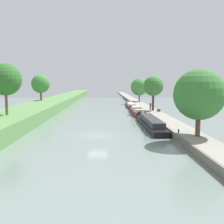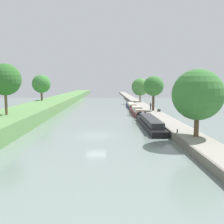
{
  "view_description": "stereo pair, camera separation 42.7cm",
  "coord_description": "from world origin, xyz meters",
  "px_view_note": "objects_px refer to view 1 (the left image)",
  "views": [
    {
      "loc": [
        0.95,
        -31.32,
        6.75
      ],
      "look_at": [
        2.37,
        17.34,
        1.0
      ],
      "focal_mm": 39.78,
      "sensor_mm": 36.0,
      "label": 1
    },
    {
      "loc": [
        1.38,
        -31.33,
        6.75
      ],
      "look_at": [
        2.37,
        17.34,
        1.0
      ],
      "focal_mm": 39.78,
      "sensor_mm": 36.0,
      "label": 2
    }
  ],
  "objects_px": {
    "park_bench": "(159,110)",
    "mooring_bollard_far": "(134,102)",
    "narrowboat_navy": "(130,105)",
    "narrowboat_black": "(149,122)",
    "mooring_bollard_near": "(179,131)",
    "narrowboat_maroon": "(136,111)",
    "person_walking": "(150,106)"
  },
  "relations": [
    {
      "from": "park_bench",
      "to": "mooring_bollard_far",
      "type": "bearing_deg",
      "value": 96.4
    },
    {
      "from": "narrowboat_navy",
      "to": "mooring_bollard_far",
      "type": "distance_m",
      "value": 6.08
    },
    {
      "from": "narrowboat_black",
      "to": "mooring_bollard_far",
      "type": "bearing_deg",
      "value": 87.1
    },
    {
      "from": "mooring_bollard_near",
      "to": "park_bench",
      "type": "distance_m",
      "value": 22.73
    },
    {
      "from": "narrowboat_maroon",
      "to": "person_walking",
      "type": "xyz_separation_m",
      "value": [
        3.05,
        -0.05,
        1.07
      ]
    },
    {
      "from": "narrowboat_maroon",
      "to": "person_walking",
      "type": "bearing_deg",
      "value": -1.03
    },
    {
      "from": "narrowboat_navy",
      "to": "mooring_bollard_far",
      "type": "relative_size",
      "value": 28.19
    },
    {
      "from": "narrowboat_black",
      "to": "mooring_bollard_far",
      "type": "height_order",
      "value": "narrowboat_black"
    },
    {
      "from": "narrowboat_navy",
      "to": "mooring_bollard_near",
      "type": "distance_m",
      "value": 39.51
    },
    {
      "from": "mooring_bollard_near",
      "to": "narrowboat_maroon",
      "type": "bearing_deg",
      "value": 94.17
    },
    {
      "from": "mooring_bollard_far",
      "to": "park_bench",
      "type": "height_order",
      "value": "park_bench"
    },
    {
      "from": "narrowboat_navy",
      "to": "park_bench",
      "type": "xyz_separation_m",
      "value": [
        4.27,
        -16.88,
        0.65
      ]
    },
    {
      "from": "narrowboat_maroon",
      "to": "mooring_bollard_near",
      "type": "distance_m",
      "value": 25.18
    },
    {
      "from": "mooring_bollard_far",
      "to": "mooring_bollard_near",
      "type": "bearing_deg",
      "value": -90.0
    },
    {
      "from": "narrowboat_navy",
      "to": "mooring_bollard_near",
      "type": "relative_size",
      "value": 28.19
    },
    {
      "from": "narrowboat_black",
      "to": "mooring_bollard_far",
      "type": "xyz_separation_m",
      "value": [
        1.82,
        36.03,
        0.38
      ]
    },
    {
      "from": "narrowboat_black",
      "to": "mooring_bollard_near",
      "type": "relative_size",
      "value": 38.35
    },
    {
      "from": "narrowboat_maroon",
      "to": "person_walking",
      "type": "relative_size",
      "value": 8.6
    },
    {
      "from": "narrowboat_navy",
      "to": "narrowboat_black",
      "type": "bearing_deg",
      "value": -90.17
    },
    {
      "from": "narrowboat_black",
      "to": "person_walking",
      "type": "bearing_deg",
      "value": 79.1
    },
    {
      "from": "person_walking",
      "to": "park_bench",
      "type": "distance_m",
      "value": 2.85
    },
    {
      "from": "mooring_bollard_near",
      "to": "mooring_bollard_far",
      "type": "relative_size",
      "value": 1.0
    },
    {
      "from": "narrowboat_maroon",
      "to": "park_bench",
      "type": "xyz_separation_m",
      "value": [
        4.37,
        -2.52,
        0.54
      ]
    },
    {
      "from": "narrowboat_maroon",
      "to": "mooring_bollard_far",
      "type": "xyz_separation_m",
      "value": [
        1.83,
        20.16,
        0.42
      ]
    },
    {
      "from": "mooring_bollard_near",
      "to": "park_bench",
      "type": "height_order",
      "value": "park_bench"
    },
    {
      "from": "narrowboat_black",
      "to": "mooring_bollard_near",
      "type": "distance_m",
      "value": 9.43
    },
    {
      "from": "narrowboat_navy",
      "to": "park_bench",
      "type": "height_order",
      "value": "park_bench"
    },
    {
      "from": "person_walking",
      "to": "narrowboat_navy",
      "type": "bearing_deg",
      "value": 101.58
    },
    {
      "from": "narrowboat_maroon",
      "to": "mooring_bollard_far",
      "type": "relative_size",
      "value": 31.72
    },
    {
      "from": "narrowboat_black",
      "to": "narrowboat_navy",
      "type": "height_order",
      "value": "narrowboat_black"
    },
    {
      "from": "narrowboat_black",
      "to": "mooring_bollard_far",
      "type": "relative_size",
      "value": 38.35
    },
    {
      "from": "narrowboat_navy",
      "to": "park_bench",
      "type": "distance_m",
      "value": 17.42
    }
  ]
}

